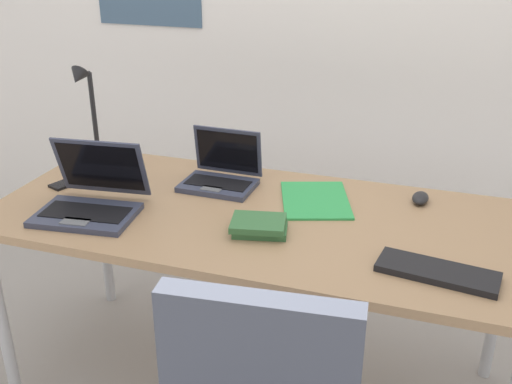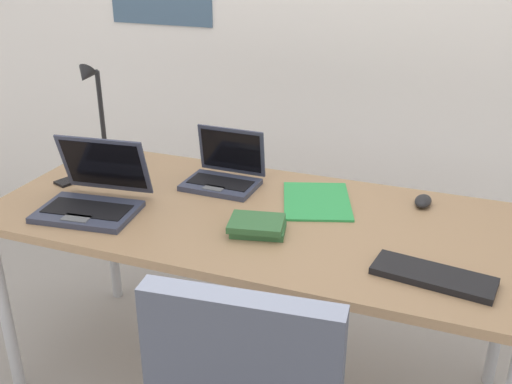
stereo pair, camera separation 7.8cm
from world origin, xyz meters
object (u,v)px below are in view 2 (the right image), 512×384
at_px(laptop_back_left, 224,174).
at_px(paper_folder_near_mouse, 317,201).
at_px(desk_lamp, 96,111).
at_px(computer_mouse, 423,201).
at_px(external_keyboard, 433,276).
at_px(book_stack, 257,226).
at_px(laptop_near_lamp, 93,197).
at_px(cell_phone, 74,179).

xyz_separation_m(laptop_back_left, paper_folder_near_mouse, (0.37, -0.03, -0.04)).
bearing_deg(desk_lamp, computer_mouse, -0.46).
distance_m(laptop_back_left, computer_mouse, 0.72).
relative_size(external_keyboard, paper_folder_near_mouse, 1.06).
relative_size(book_stack, paper_folder_near_mouse, 0.64).
xyz_separation_m(laptop_back_left, computer_mouse, (0.72, 0.07, -0.03)).
relative_size(laptop_back_left, laptop_near_lamp, 0.76).
distance_m(external_keyboard, paper_folder_near_mouse, 0.57).
distance_m(desk_lamp, computer_mouse, 1.33).
bearing_deg(cell_phone, desk_lamp, 121.03).
bearing_deg(book_stack, cell_phone, 169.74).
relative_size(desk_lamp, laptop_near_lamp, 1.13).
bearing_deg(computer_mouse, desk_lamp, -177.39).
xyz_separation_m(computer_mouse, paper_folder_near_mouse, (-0.35, -0.10, -0.01)).
bearing_deg(laptop_back_left, desk_lamp, 172.01).
bearing_deg(laptop_near_lamp, desk_lamp, 121.38).
distance_m(laptop_back_left, paper_folder_near_mouse, 0.37).
relative_size(cell_phone, book_stack, 0.69).
height_order(desk_lamp, laptop_near_lamp, desk_lamp).
xyz_separation_m(desk_lamp, paper_folder_near_mouse, (0.97, -0.11, -0.19)).
bearing_deg(book_stack, laptop_near_lamp, -176.29).
xyz_separation_m(laptop_near_lamp, book_stack, (0.58, 0.04, -0.02)).
height_order(desk_lamp, cell_phone, desk_lamp).
height_order(book_stack, paper_folder_near_mouse, book_stack).
bearing_deg(laptop_back_left, external_keyboard, -26.62).
distance_m(laptop_near_lamp, book_stack, 0.59).
distance_m(desk_lamp, laptop_back_left, 0.62).
distance_m(cell_phone, book_stack, 0.82).
height_order(laptop_back_left, book_stack, laptop_back_left).
relative_size(laptop_near_lamp, paper_folder_near_mouse, 1.14).
height_order(desk_lamp, laptop_back_left, desk_lamp).
distance_m(laptop_back_left, laptop_near_lamp, 0.49).
distance_m(desk_lamp, book_stack, 0.96).
relative_size(computer_mouse, paper_folder_near_mouse, 0.31).
bearing_deg(computer_mouse, paper_folder_near_mouse, -160.68).
xyz_separation_m(desk_lamp, book_stack, (0.85, -0.40, -0.18)).
bearing_deg(laptop_near_lamp, cell_phone, 139.99).
bearing_deg(paper_folder_near_mouse, laptop_near_lamp, -155.05).
bearing_deg(laptop_back_left, laptop_near_lamp, -133.12).
distance_m(laptop_back_left, cell_phone, 0.58).
relative_size(computer_mouse, book_stack, 0.49).
height_order(external_keyboard, book_stack, book_stack).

